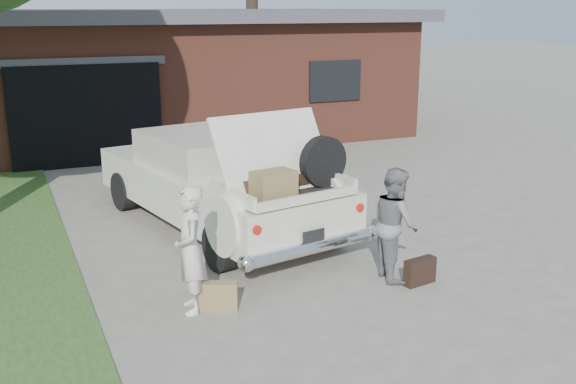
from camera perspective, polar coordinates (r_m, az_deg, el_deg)
name	(u,v)px	position (r m, az deg, el deg)	size (l,w,h in m)	color
ground	(307,290)	(8.39, 1.66, -8.27)	(90.00, 90.00, 0.00)	gray
house	(161,71)	(18.98, -10.66, 10.02)	(12.80, 7.80, 3.30)	brown
sedan	(217,181)	(10.55, -5.99, 0.97)	(2.92, 5.39, 1.99)	silver
woman_left	(190,250)	(7.65, -8.27, -4.88)	(0.54, 0.35, 1.47)	beige
woman_right	(395,223)	(8.62, 9.04, -2.64)	(0.70, 0.55, 1.45)	slate
suitcase_left	(218,296)	(7.83, -5.93, -8.77)	(0.44, 0.14, 0.34)	olive
suitcase_right	(420,271)	(8.65, 11.10, -6.61)	(0.44, 0.14, 0.34)	black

